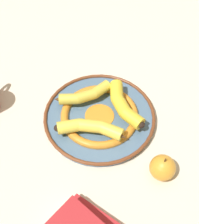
# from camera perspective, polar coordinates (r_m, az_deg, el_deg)

# --- Properties ---
(ground_plane) EXTENTS (2.80, 2.80, 0.00)m
(ground_plane) POSITION_cam_1_polar(r_m,az_deg,el_deg) (0.94, 1.81, -1.99)
(ground_plane) COLOR beige
(decorative_bowl) EXTENTS (0.33, 0.33, 0.03)m
(decorative_bowl) POSITION_cam_1_polar(r_m,az_deg,el_deg) (0.93, 0.00, -0.78)
(decorative_bowl) COLOR slate
(decorative_bowl) RESTS_ON ground_plane
(banana_a) EXTENTS (0.18, 0.05, 0.03)m
(banana_a) POSITION_cam_1_polar(r_m,az_deg,el_deg) (0.94, -2.79, 3.09)
(banana_a) COLOR gold
(banana_a) RESTS_ON decorative_bowl
(banana_b) EXTENTS (0.07, 0.20, 0.04)m
(banana_b) POSITION_cam_1_polar(r_m,az_deg,el_deg) (0.92, 4.25, 1.51)
(banana_b) COLOR yellow
(banana_b) RESTS_ON decorative_bowl
(banana_c) EXTENTS (0.19, 0.12, 0.04)m
(banana_c) POSITION_cam_1_polar(r_m,az_deg,el_deg) (0.87, -1.47, -2.91)
(banana_c) COLOR yellow
(banana_c) RESTS_ON decorative_bowl
(apple) EXTENTS (0.07, 0.07, 0.08)m
(apple) POSITION_cam_1_polar(r_m,az_deg,el_deg) (0.84, 11.46, -9.94)
(apple) COLOR gold
(apple) RESTS_ON ground_plane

